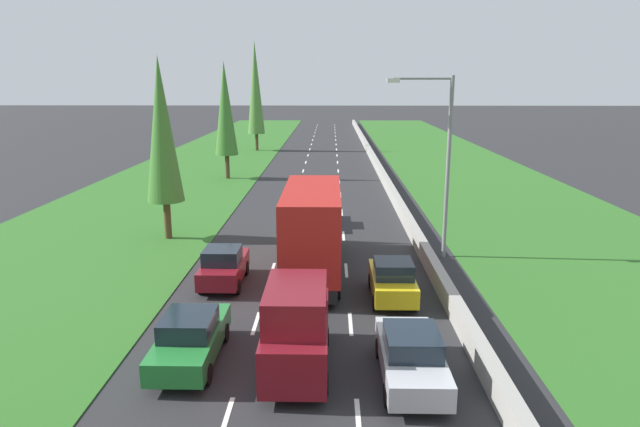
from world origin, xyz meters
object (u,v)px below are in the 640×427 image
object	(u,v)px
silver_sedan_right_lane	(411,356)
maroon_hatchback_left_lane	(224,266)
red_box_truck_centre_lane	(313,228)
poplar_tree_second	(162,131)
white_sedan_centre_lane	(314,212)
maroon_van_centre_lane	(297,327)
yellow_hatchback_right_lane	(392,280)
poplar_tree_fourth	(255,88)
green_sedan_left_lane	(190,338)
street_light_mast	(442,154)
poplar_tree_third	(225,109)

from	to	relation	value
silver_sedan_right_lane	maroon_hatchback_left_lane	bearing A→B (deg)	131.47
red_box_truck_centre_lane	poplar_tree_second	bearing A→B (deg)	145.63
silver_sedan_right_lane	white_sedan_centre_lane	xyz separation A→B (m)	(-3.41, 18.66, 0.00)
maroon_van_centre_lane	yellow_hatchback_right_lane	bearing A→B (deg)	58.38
poplar_tree_fourth	green_sedan_left_lane	bearing A→B (deg)	-84.77
red_box_truck_centre_lane	street_light_mast	bearing A→B (deg)	23.12
white_sedan_centre_lane	street_light_mast	world-z (taller)	street_light_mast
green_sedan_left_lane	white_sedan_centre_lane	distance (m)	17.94
maroon_hatchback_left_lane	maroon_van_centre_lane	world-z (taller)	maroon_van_centre_lane
silver_sedan_right_lane	red_box_truck_centre_lane	xyz separation A→B (m)	(-3.21, 9.51, 1.37)
red_box_truck_centre_lane	poplar_tree_second	world-z (taller)	poplar_tree_second
maroon_van_centre_lane	street_light_mast	distance (m)	13.76
green_sedan_left_lane	silver_sedan_right_lane	bearing A→B (deg)	-8.71
silver_sedan_right_lane	maroon_van_centre_lane	xyz separation A→B (m)	(-3.42, 0.63, 0.59)
poplar_tree_second	poplar_tree_fourth	distance (m)	41.32
yellow_hatchback_right_lane	poplar_tree_third	xyz separation A→B (m)	(-11.98, 28.94, 5.44)
poplar_tree_second	poplar_tree_third	world-z (taller)	poplar_tree_third
maroon_hatchback_left_lane	silver_sedan_right_lane	bearing A→B (deg)	-48.53
poplar_tree_second	silver_sedan_right_lane	bearing A→B (deg)	-52.74
green_sedan_left_lane	poplar_tree_fourth	world-z (taller)	poplar_tree_fourth
white_sedan_centre_lane	poplar_tree_fourth	size ratio (longest dim) A/B	0.33
maroon_hatchback_left_lane	maroon_van_centre_lane	distance (m)	8.24
white_sedan_centre_lane	poplar_tree_third	xyz separation A→B (m)	(-8.43, 16.67, 5.47)
green_sedan_left_lane	red_box_truck_centre_lane	world-z (taller)	red_box_truck_centre_lane
yellow_hatchback_right_lane	poplar_tree_third	world-z (taller)	poplar_tree_third
green_sedan_left_lane	yellow_hatchback_right_lane	xyz separation A→B (m)	(6.96, 5.35, 0.02)
red_box_truck_centre_lane	poplar_tree_third	distance (m)	27.54
maroon_hatchback_left_lane	maroon_van_centre_lane	size ratio (longest dim) A/B	0.80
green_sedan_left_lane	maroon_van_centre_lane	size ratio (longest dim) A/B	0.92
poplar_tree_second	poplar_tree_third	size ratio (longest dim) A/B	0.97
green_sedan_left_lane	maroon_van_centre_lane	xyz separation A→B (m)	(3.40, -0.42, 0.59)
poplar_tree_second	poplar_tree_fourth	bearing A→B (deg)	90.43
silver_sedan_right_lane	yellow_hatchback_right_lane	world-z (taller)	yellow_hatchback_right_lane
yellow_hatchback_right_lane	poplar_tree_third	bearing A→B (deg)	112.49
poplar_tree_second	street_light_mast	xyz separation A→B (m)	(14.61, -3.08, -0.87)
maroon_hatchback_left_lane	poplar_tree_second	world-z (taller)	poplar_tree_second
maroon_hatchback_left_lane	red_box_truck_centre_lane	world-z (taller)	red_box_truck_centre_lane
yellow_hatchback_right_lane	poplar_tree_third	size ratio (longest dim) A/B	0.37
maroon_hatchback_left_lane	red_box_truck_centre_lane	distance (m)	4.36
red_box_truck_centre_lane	poplar_tree_third	world-z (taller)	poplar_tree_third
green_sedan_left_lane	poplar_tree_fourth	size ratio (longest dim) A/B	0.33
red_box_truck_centre_lane	poplar_tree_second	xyz separation A→B (m)	(-8.39, 5.74, 3.92)
poplar_tree_fourth	poplar_tree_third	bearing A→B (deg)	-89.85
poplar_tree_third	white_sedan_centre_lane	bearing A→B (deg)	-63.17
maroon_hatchback_left_lane	street_light_mast	distance (m)	11.76
silver_sedan_right_lane	street_light_mast	world-z (taller)	street_light_mast
silver_sedan_right_lane	maroon_van_centre_lane	distance (m)	3.53
poplar_tree_third	maroon_van_centre_lane	bearing A→B (deg)	-76.35
maroon_van_centre_lane	yellow_hatchback_right_lane	xyz separation A→B (m)	(3.55, 5.77, -0.56)
street_light_mast	red_box_truck_centre_lane	bearing A→B (deg)	-156.88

